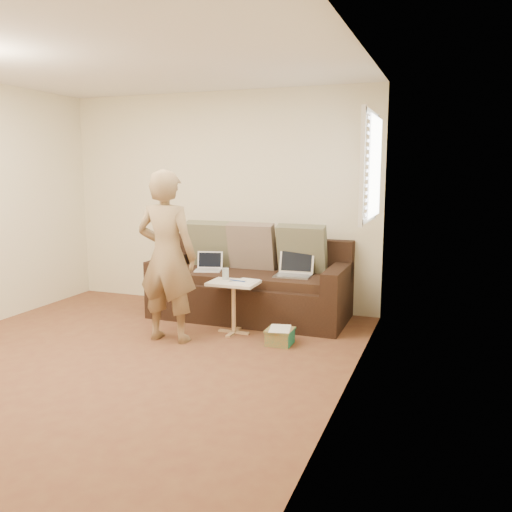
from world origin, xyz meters
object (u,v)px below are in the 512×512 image
Objects in this scene: laptop_silver at (293,276)px; sofa at (250,281)px; side_table at (234,307)px; drinking_glass at (226,274)px; person at (167,256)px; laptop_white at (208,271)px; striped_box at (280,336)px.

sofa is at bearing 172.27° from laptop_silver.
drinking_glass is (-0.12, 0.07, 0.33)m from side_table.
drinking_glass is (-0.58, -0.51, 0.08)m from laptop_silver.
person is at bearing -140.27° from side_table.
drinking_glass is at bearing -141.61° from laptop_silver.
laptop_white reaches higher than striped_box.
side_table is 2.14× the size of striped_box.
sofa is at bearing 95.19° from side_table.
laptop_white is at bearing 179.28° from laptop_silver.
sofa reaches higher than side_table.
drinking_glass is 0.89m from striped_box.
side_table is (0.52, 0.43, -0.57)m from person.
drinking_glass is at bearing -129.52° from person.
drinking_glass is at bearing 148.74° from side_table.
laptop_white is 0.18× the size of person.
sofa is 0.50m from laptop_white.
side_table reaches higher than striped_box.
sofa reaches higher than laptop_white.
person is 0.69m from drinking_glass.
sofa is 18.33× the size of drinking_glass.
laptop_silver is 0.78m from side_table.
sofa reaches higher than drinking_glass.
drinking_glass is at bearing -96.38° from sofa.
striped_box is (0.68, -0.26, -0.52)m from drinking_glass.
side_table is at bearing -31.26° from drinking_glass.
side_table is (-0.46, -0.58, -0.25)m from laptop_silver.
person is (0.02, -0.98, 0.32)m from laptop_white.
striped_box is at bearing -20.64° from drinking_glass.
laptop_white is at bearing -89.64° from person.
sofa is 1.07m from striped_box.
person is at bearing -136.90° from laptop_silver.
laptop_silver is at bearing -135.18° from person.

